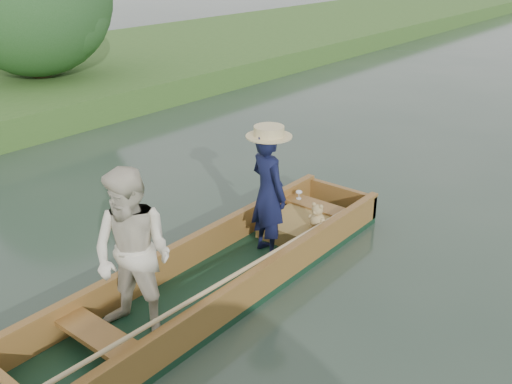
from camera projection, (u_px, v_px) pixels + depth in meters
The scene contains 3 objects.
ground at pixel (222, 287), 6.31m from camera, with size 120.00×120.00×0.00m, color #283D30.
trees_far at pixel (452, 5), 10.33m from camera, with size 22.14×10.92×4.37m.
punt at pixel (209, 249), 5.96m from camera, with size 1.12×5.10×1.73m.
Camera 1 is at (3.67, -3.92, 3.49)m, focal length 40.00 mm.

